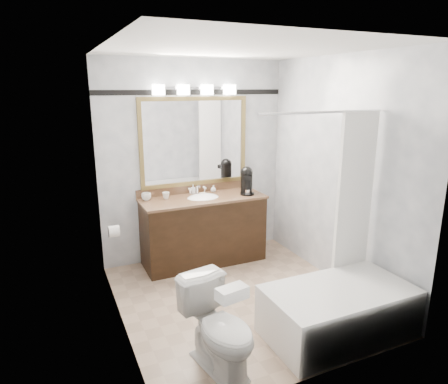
% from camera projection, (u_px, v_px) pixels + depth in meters
% --- Properties ---
extents(room, '(2.42, 2.62, 2.52)m').
position_uv_depth(room, '(240.00, 183.00, 3.90)').
color(room, tan).
rests_on(room, ground).
extents(vanity, '(1.53, 0.58, 0.97)m').
position_uv_depth(vanity, '(203.00, 228.00, 5.00)').
color(vanity, black).
rests_on(vanity, ground).
extents(mirror, '(1.40, 0.04, 1.10)m').
position_uv_depth(mirror, '(195.00, 142.00, 4.97)').
color(mirror, olive).
rests_on(mirror, room).
extents(vanity_light_bar, '(1.02, 0.14, 0.12)m').
position_uv_depth(vanity_light_bar, '(195.00, 89.00, 4.76)').
color(vanity_light_bar, silver).
rests_on(vanity_light_bar, room).
extents(accent_stripe, '(2.40, 0.01, 0.06)m').
position_uv_depth(accent_stripe, '(193.00, 92.00, 4.82)').
color(accent_stripe, black).
rests_on(accent_stripe, room).
extents(bathtub, '(1.30, 0.75, 1.96)m').
position_uv_depth(bathtub, '(339.00, 304.00, 3.57)').
color(bathtub, white).
rests_on(bathtub, ground).
extents(tp_roll, '(0.11, 0.12, 0.12)m').
position_uv_depth(tp_roll, '(114.00, 231.00, 4.17)').
color(tp_roll, white).
rests_on(tp_roll, room).
extents(toilet, '(0.53, 0.77, 0.72)m').
position_uv_depth(toilet, '(220.00, 328.00, 3.08)').
color(toilet, white).
rests_on(toilet, ground).
extents(tissue_box, '(0.24, 0.16, 0.09)m').
position_uv_depth(tissue_box, '(232.00, 293.00, 2.79)').
color(tissue_box, white).
rests_on(tissue_box, toilet).
extents(coffee_maker, '(0.19, 0.22, 0.35)m').
position_uv_depth(coffee_maker, '(247.00, 180.00, 5.03)').
color(coffee_maker, black).
rests_on(coffee_maker, vanity).
extents(cup_left, '(0.14, 0.14, 0.09)m').
position_uv_depth(cup_left, '(146.00, 197.00, 4.76)').
color(cup_left, white).
rests_on(cup_left, vanity).
extents(cup_right, '(0.10, 0.10, 0.08)m').
position_uv_depth(cup_right, '(166.00, 195.00, 4.82)').
color(cup_right, white).
rests_on(cup_right, vanity).
extents(soap_bottle_a, '(0.06, 0.06, 0.11)m').
position_uv_depth(soap_bottle_a, '(193.00, 189.00, 5.05)').
color(soap_bottle_a, white).
rests_on(soap_bottle_a, vanity).
extents(soap_bottle_b, '(0.09, 0.09, 0.09)m').
position_uv_depth(soap_bottle_b, '(213.00, 189.00, 5.14)').
color(soap_bottle_b, white).
rests_on(soap_bottle_b, vanity).
extents(soap_bar, '(0.08, 0.06, 0.02)m').
position_uv_depth(soap_bar, '(203.00, 194.00, 5.02)').
color(soap_bar, beige).
rests_on(soap_bar, vanity).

